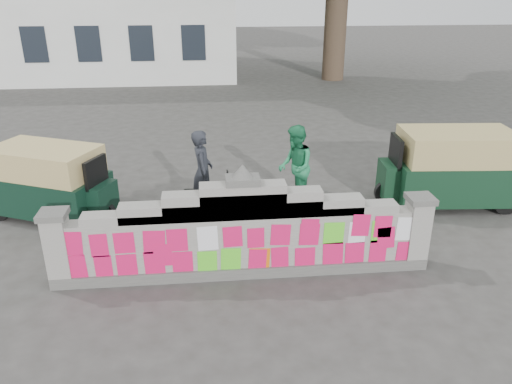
% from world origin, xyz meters
% --- Properties ---
extents(ground, '(100.00, 100.00, 0.00)m').
position_xyz_m(ground, '(0.00, 0.00, 0.00)').
color(ground, '#383533').
rests_on(ground, ground).
extents(parapet_wall, '(6.48, 0.44, 2.01)m').
position_xyz_m(parapet_wall, '(-0.00, -0.01, 0.75)').
color(parapet_wall, '#4C4C49').
rests_on(parapet_wall, ground).
extents(cyclist_bike, '(1.95, 0.72, 1.02)m').
position_xyz_m(cyclist_bike, '(-0.66, 2.14, 0.51)').
color(cyclist_bike, black).
rests_on(cyclist_bike, ground).
extents(cyclist_rider, '(0.43, 0.64, 1.72)m').
position_xyz_m(cyclist_rider, '(-0.66, 2.14, 0.86)').
color(cyclist_rider, '#23252B').
rests_on(cyclist_rider, ground).
extents(pedestrian, '(0.74, 0.93, 1.85)m').
position_xyz_m(pedestrian, '(1.35, 2.72, 0.92)').
color(pedestrian, '#248553').
rests_on(pedestrian, ground).
extents(rickshaw_left, '(2.84, 2.14, 1.53)m').
position_xyz_m(rickshaw_left, '(-3.86, 2.73, 0.79)').
color(rickshaw_left, black).
rests_on(rickshaw_left, ground).
extents(rickshaw_right, '(3.09, 1.61, 1.68)m').
position_xyz_m(rickshaw_right, '(4.83, 2.51, 0.87)').
color(rickshaw_right, black).
rests_on(rickshaw_right, ground).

